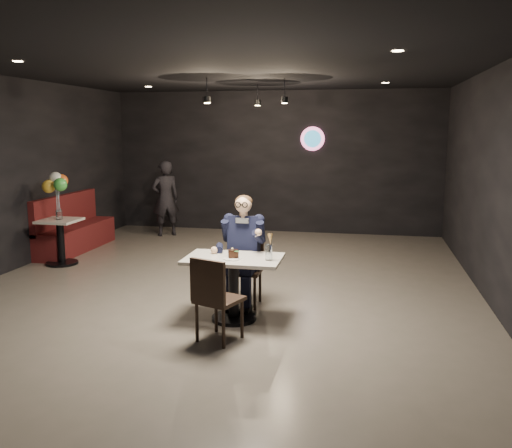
% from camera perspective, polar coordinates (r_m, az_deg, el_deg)
% --- Properties ---
extents(floor, '(9.00, 9.00, 0.00)m').
position_cam_1_polar(floor, '(7.58, -3.73, -6.94)').
color(floor, slate).
rests_on(floor, ground).
extents(wall_sign, '(0.50, 0.06, 0.50)m').
position_cam_1_polar(wall_sign, '(11.52, 5.98, 8.92)').
color(wall_sign, pink).
rests_on(wall_sign, floor).
extents(pendant_lights, '(1.40, 1.20, 0.36)m').
position_cam_1_polar(pendant_lights, '(9.22, -0.59, 14.20)').
color(pendant_lights, black).
rests_on(pendant_lights, floor).
extents(main_table, '(1.10, 0.70, 0.75)m').
position_cam_1_polar(main_table, '(6.32, -2.36, -6.82)').
color(main_table, silver).
rests_on(main_table, floor).
extents(chair_far, '(0.42, 0.46, 0.92)m').
position_cam_1_polar(chair_far, '(6.82, -1.26, -4.83)').
color(chair_far, black).
rests_on(chair_far, floor).
extents(chair_near, '(0.55, 0.58, 0.92)m').
position_cam_1_polar(chair_near, '(5.72, -3.87, -7.76)').
color(chair_near, black).
rests_on(chair_near, floor).
extents(seated_man, '(0.60, 0.80, 1.44)m').
position_cam_1_polar(seated_man, '(6.75, -1.26, -2.69)').
color(seated_man, black).
rests_on(seated_man, floor).
extents(dessert_plate, '(0.21, 0.21, 0.01)m').
position_cam_1_polar(dessert_plate, '(6.13, -2.49, -3.67)').
color(dessert_plate, white).
rests_on(dessert_plate, main_table).
extents(cake_slice, '(0.14, 0.12, 0.08)m').
position_cam_1_polar(cake_slice, '(6.16, -2.39, -3.16)').
color(cake_slice, black).
rests_on(cake_slice, dessert_plate).
extents(mint_leaf, '(0.07, 0.04, 0.01)m').
position_cam_1_polar(mint_leaf, '(6.11, -2.06, -2.88)').
color(mint_leaf, '#2B833B').
rests_on(mint_leaf, cake_slice).
extents(sundae_glass, '(0.08, 0.08, 0.18)m').
position_cam_1_polar(sundae_glass, '(6.07, 1.36, -3.00)').
color(sundae_glass, silver).
rests_on(sundae_glass, main_table).
extents(wafer_cone, '(0.07, 0.07, 0.12)m').
position_cam_1_polar(wafer_cone, '(6.02, 1.52, -1.62)').
color(wafer_cone, '#D8B258').
rests_on(wafer_cone, sundae_glass).
extents(booth_bench, '(0.51, 2.05, 1.03)m').
position_cam_1_polar(booth_bench, '(10.41, -18.47, 0.12)').
color(booth_bench, '#480F14').
rests_on(booth_bench, floor).
extents(side_table, '(0.59, 0.59, 0.74)m').
position_cam_1_polar(side_table, '(9.44, -19.85, -1.81)').
color(side_table, silver).
rests_on(side_table, floor).
extents(balloon_vase, '(0.10, 0.10, 0.16)m').
position_cam_1_polar(balloon_vase, '(9.36, -20.02, 0.93)').
color(balloon_vase, silver).
rests_on(balloon_vase, side_table).
extents(balloon_bunch, '(0.39, 0.39, 0.64)m').
position_cam_1_polar(balloon_bunch, '(9.31, -20.16, 3.32)').
color(balloon_bunch, gold).
rests_on(balloon_bunch, balloon_vase).
extents(passerby, '(0.68, 0.62, 1.56)m').
position_cam_1_polar(passerby, '(11.39, -9.50, 2.66)').
color(passerby, black).
rests_on(passerby, floor).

